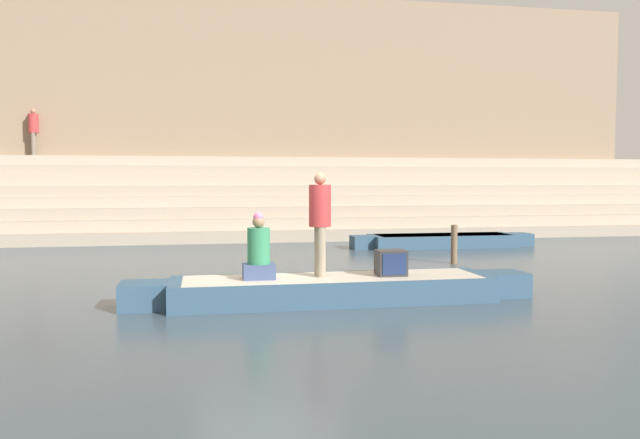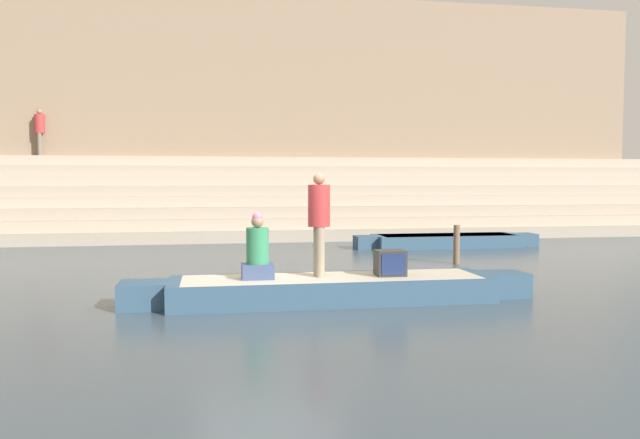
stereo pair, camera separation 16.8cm
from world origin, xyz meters
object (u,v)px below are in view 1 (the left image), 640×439
at_px(rowboat_main, 333,288).
at_px(mooring_post, 454,244).
at_px(person_rowing, 259,253).
at_px(tv_set, 391,263).
at_px(moored_boat_shore, 443,240).
at_px(person_standing, 320,217).
at_px(person_on_steps, 34,128).

distance_m(rowboat_main, mooring_post, 5.73).
height_order(person_rowing, mooring_post, person_rowing).
height_order(rowboat_main, tv_set, tv_set).
relative_size(rowboat_main, moored_boat_shore, 1.21).
relative_size(person_standing, person_on_steps, 1.02).
xyz_separation_m(rowboat_main, person_standing, (-0.20, 0.12, 1.21)).
bearing_deg(person_rowing, tv_set, -11.08).
relative_size(rowboat_main, person_standing, 3.95).
distance_m(rowboat_main, moored_boat_shore, 9.40).
bearing_deg(person_on_steps, moored_boat_shore, 68.99).
height_order(person_rowing, person_on_steps, person_on_steps).
bearing_deg(moored_boat_shore, tv_set, -122.85).
bearing_deg(person_on_steps, person_rowing, 31.29).
xyz_separation_m(person_standing, person_rowing, (-1.05, -0.09, -0.57)).
height_order(person_standing, person_on_steps, person_on_steps).
bearing_deg(moored_boat_shore, person_rowing, -134.44).
bearing_deg(person_on_steps, mooring_post, 55.05).
height_order(tv_set, mooring_post, mooring_post).
height_order(person_rowing, tv_set, person_rowing).
bearing_deg(mooring_post, person_on_steps, 139.52).
relative_size(moored_boat_shore, person_on_steps, 3.34).
xyz_separation_m(person_rowing, moored_boat_shore, (6.39, 7.85, -0.65)).
xyz_separation_m(moored_boat_shore, person_on_steps, (-13.40, 6.69, 3.77)).
xyz_separation_m(tv_set, person_on_steps, (-9.28, 14.59, 3.33)).
relative_size(moored_boat_shore, mooring_post, 6.01).
bearing_deg(person_on_steps, rowboat_main, 35.11).
height_order(person_standing, tv_set, person_standing).
bearing_deg(mooring_post, tv_set, -124.91).
relative_size(rowboat_main, person_on_steps, 4.03).
distance_m(person_standing, person_on_steps, 16.74).
relative_size(rowboat_main, person_rowing, 6.28).
distance_m(rowboat_main, person_rowing, 1.40).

